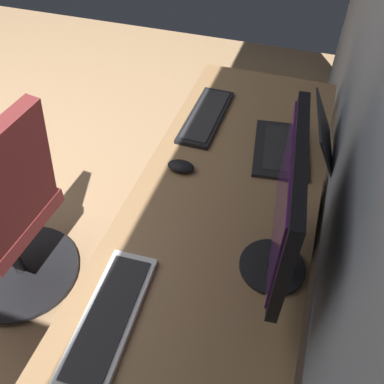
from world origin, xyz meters
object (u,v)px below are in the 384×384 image
keyboard_spare (206,116)px  office_chair (7,222)px  drawer_pedestal (231,242)px  monitor_primary (286,209)px  mouse_main (181,166)px  keyboard_main (109,317)px  laptop_leftmost (298,143)px

keyboard_spare → office_chair: office_chair is taller
drawer_pedestal → monitor_primary: monitor_primary is taller
keyboard_spare → mouse_main: bearing=0.7°
mouse_main → drawer_pedestal: bearing=93.2°
keyboard_main → mouse_main: (-0.63, -0.01, 0.01)m
monitor_primary → laptop_leftmost: size_ratio=1.25×
laptop_leftmost → mouse_main: size_ratio=3.67×
drawer_pedestal → keyboard_main: bearing=-17.8°
monitor_primary → mouse_main: size_ratio=4.57×
monitor_primary → keyboard_main: (0.31, -0.39, -0.26)m
keyboard_spare → office_chair: bearing=-48.7°
laptop_leftmost → keyboard_main: (0.87, -0.39, -0.04)m
laptop_leftmost → keyboard_spare: (-0.11, -0.40, -0.04)m
keyboard_spare → mouse_main: (0.35, 0.00, 0.01)m
keyboard_spare → keyboard_main: bearing=0.9°
mouse_main → laptop_leftmost: bearing=120.4°
monitor_primary → keyboard_spare: (-0.67, -0.41, -0.26)m
monitor_primary → laptop_leftmost: bearing=-179.6°
drawer_pedestal → keyboard_spare: bearing=-146.1°
drawer_pedestal → office_chair: bearing=-73.4°
laptop_leftmost → keyboard_spare: size_ratio=0.90×
monitor_primary → keyboard_spare: size_ratio=1.13×
keyboard_main → keyboard_spare: size_ratio=1.01×
laptop_leftmost → office_chair: bearing=-65.7°
laptop_leftmost → office_chair: 1.24m
laptop_leftmost → keyboard_spare: 0.42m
monitor_primary → mouse_main: (-0.33, -0.40, -0.25)m
drawer_pedestal → keyboard_spare: (-0.33, -0.22, 0.39)m
drawer_pedestal → laptop_leftmost: laptop_leftmost is taller
mouse_main → office_chair: size_ratio=0.11×
drawer_pedestal → laptop_leftmost: size_ratio=1.82×
keyboard_main → mouse_main: 0.63m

